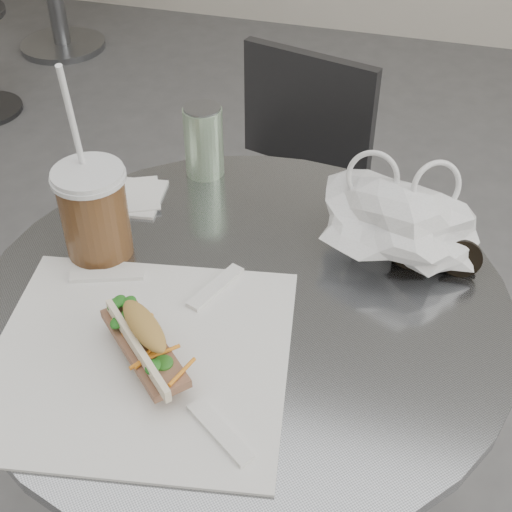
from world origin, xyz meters
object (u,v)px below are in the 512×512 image
(cafe_table, at_px, (245,419))
(chair_far, at_px, (273,245))
(sunglasses, at_px, (436,257))
(iced_coffee, at_px, (94,211))
(banh_mi, at_px, (145,343))
(drink_can, at_px, (204,141))

(cafe_table, bearing_deg, chair_far, 100.81)
(chair_far, height_order, sunglasses, sunglasses)
(chair_far, relative_size, iced_coffee, 2.50)
(banh_mi, height_order, drink_can, drink_can)
(sunglasses, bearing_deg, cafe_table, -154.24)
(sunglasses, bearing_deg, chair_far, 125.59)
(drink_can, bearing_deg, banh_mi, -79.99)
(cafe_table, xyz_separation_m, sunglasses, (0.25, 0.14, 0.30))
(cafe_table, bearing_deg, iced_coffee, 170.88)
(banh_mi, relative_size, iced_coffee, 0.65)
(iced_coffee, bearing_deg, banh_mi, -50.29)
(chair_far, distance_m, iced_coffee, 0.73)
(cafe_table, height_order, banh_mi, banh_mi)
(cafe_table, xyz_separation_m, chair_far, (-0.11, 0.59, -0.12))
(cafe_table, bearing_deg, drink_can, 118.70)
(chair_far, xyz_separation_m, sunglasses, (0.37, -0.45, 0.41))
(cafe_table, distance_m, drink_can, 0.47)
(iced_coffee, height_order, sunglasses, iced_coffee)
(chair_far, relative_size, banh_mi, 3.84)
(cafe_table, relative_size, chair_far, 0.97)
(iced_coffee, relative_size, sunglasses, 2.38)
(banh_mi, bearing_deg, chair_far, 135.10)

